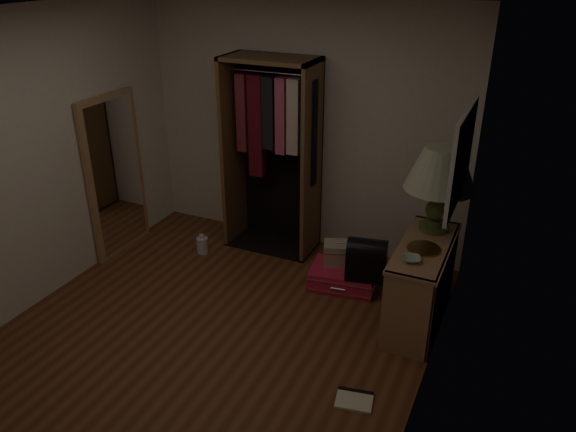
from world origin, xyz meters
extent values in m
plane|color=#582F19|center=(0.00, 0.00, 0.00)|extent=(4.00, 4.00, 0.00)
cube|color=beige|center=(0.00, 2.00, 1.30)|extent=(3.50, 0.02, 2.60)
cube|color=beige|center=(1.75, 0.00, 1.30)|extent=(0.02, 4.00, 2.60)
cube|color=beige|center=(-1.75, 0.00, 1.30)|extent=(0.02, 4.00, 2.60)
cube|color=silver|center=(0.00, 0.00, 2.60)|extent=(3.50, 4.00, 0.01)
cube|color=silver|center=(1.73, 1.00, 1.55)|extent=(0.03, 0.96, 0.76)
cube|color=black|center=(1.73, 1.00, 1.55)|extent=(0.03, 0.90, 0.70)
cube|color=silver|center=(1.71, 1.00, 1.24)|extent=(0.01, 0.88, 0.02)
cube|color=silver|center=(1.71, 1.00, 1.32)|extent=(0.01, 0.88, 0.02)
cube|color=silver|center=(1.71, 1.00, 1.39)|extent=(0.01, 0.88, 0.02)
cube|color=silver|center=(1.71, 1.00, 1.47)|extent=(0.01, 0.88, 0.02)
cube|color=silver|center=(1.71, 1.00, 1.55)|extent=(0.01, 0.88, 0.02)
cube|color=silver|center=(1.71, 1.00, 1.63)|extent=(0.01, 0.88, 0.02)
cube|color=silver|center=(1.71, 1.00, 1.71)|extent=(0.01, 0.88, 0.02)
cube|color=silver|center=(1.71, 1.00, 1.78)|extent=(0.01, 0.88, 0.02)
cube|color=silver|center=(1.71, 1.00, 1.86)|extent=(0.01, 0.88, 0.02)
cube|color=#996C4A|center=(1.54, 0.46, 0.38)|extent=(0.40, 0.03, 0.75)
cube|color=#996C4A|center=(1.54, 1.54, 0.38)|extent=(0.40, 0.03, 0.75)
cube|color=#996C4A|center=(1.54, 1.00, 0.06)|extent=(0.40, 1.04, 0.03)
cube|color=#996C4A|center=(1.54, 1.00, 0.57)|extent=(0.40, 1.04, 0.03)
cube|color=#996C4A|center=(1.54, 1.00, 0.73)|extent=(0.42, 1.12, 0.03)
cube|color=brown|center=(1.73, 1.00, 0.38)|extent=(0.02, 1.10, 0.75)
cube|color=#996C4A|center=(1.53, 1.33, 0.65)|extent=(0.36, 0.38, 0.13)
cube|color=gray|center=(1.47, 0.52, 0.19)|extent=(0.20, 0.03, 0.23)
cube|color=#4C3833|center=(1.48, 0.57, 0.19)|extent=(0.22, 0.04, 0.23)
cube|color=#B7AD99|center=(1.46, 0.61, 0.23)|extent=(0.19, 0.03, 0.30)
cube|color=brown|center=(1.47, 0.66, 0.22)|extent=(0.19, 0.04, 0.29)
cube|color=#3F4C59|center=(1.47, 0.70, 0.19)|extent=(0.20, 0.03, 0.23)
cube|color=gray|center=(1.47, 0.75, 0.22)|extent=(0.20, 0.04, 0.30)
cube|color=#59594C|center=(1.47, 0.80, 0.23)|extent=(0.21, 0.04, 0.30)
cube|color=#B2724C|center=(1.46, 0.86, 0.22)|extent=(0.18, 0.05, 0.30)
cube|color=beige|center=(1.46, 0.90, 0.22)|extent=(0.17, 0.03, 0.30)
cube|color=#332D38|center=(1.46, 0.95, 0.20)|extent=(0.18, 0.03, 0.26)
cube|color=gray|center=(1.48, 0.99, 0.22)|extent=(0.22, 0.03, 0.29)
cube|color=#4C3833|center=(1.45, 1.04, 0.23)|extent=(0.16, 0.05, 0.32)
cube|color=#B7AD99|center=(1.48, 1.10, 0.19)|extent=(0.21, 0.05, 0.23)
cube|color=brown|center=(1.45, 1.15, 0.20)|extent=(0.17, 0.05, 0.24)
cube|color=#3F4C59|center=(1.46, 1.20, 0.22)|extent=(0.18, 0.04, 0.29)
cube|color=gray|center=(1.48, 1.25, 0.21)|extent=(0.21, 0.03, 0.27)
cube|color=#59594C|center=(1.45, 1.29, 0.23)|extent=(0.17, 0.03, 0.31)
cube|color=#B2724C|center=(1.46, 1.33, 0.19)|extent=(0.19, 0.04, 0.22)
cube|color=beige|center=(1.47, 1.38, 0.23)|extent=(0.20, 0.04, 0.31)
cube|color=brown|center=(-0.70, 1.74, 1.02)|extent=(0.04, 0.50, 2.05)
cube|color=brown|center=(0.20, 1.74, 1.02)|extent=(0.04, 0.50, 2.05)
cube|color=brown|center=(-0.25, 1.74, 2.03)|extent=(0.95, 0.50, 0.04)
cube|color=black|center=(-0.25, 1.98, 1.02)|extent=(0.95, 0.02, 2.05)
cube|color=black|center=(-0.25, 1.74, 0.01)|extent=(0.95, 0.50, 0.02)
cylinder|color=silver|center=(-0.25, 1.74, 1.90)|extent=(0.87, 0.02, 0.02)
cube|color=maroon|center=(-0.55, 1.72, 1.47)|extent=(0.11, 0.14, 0.80)
cube|color=#590F19|center=(-0.40, 1.72, 1.34)|extent=(0.15, 0.10, 1.06)
cube|color=black|center=(-0.24, 1.72, 1.50)|extent=(0.12, 0.16, 0.73)
cube|color=#BF4C72|center=(-0.11, 1.72, 1.49)|extent=(0.10, 0.14, 0.77)
cube|color=beige|center=(0.02, 1.72, 1.49)|extent=(0.12, 0.13, 0.76)
cube|color=black|center=(0.17, 1.72, 1.34)|extent=(0.15, 0.10, 1.06)
cube|color=#A77D51|center=(-1.71, 1.00, 0.85)|extent=(0.05, 0.80, 1.70)
cube|color=white|center=(-1.68, 1.00, 0.85)|extent=(0.01, 0.68, 1.58)
cube|color=#D61A42|center=(0.75, 1.26, 0.10)|extent=(0.67, 0.52, 0.19)
cube|color=silver|center=(0.75, 1.26, 0.04)|extent=(0.69, 0.54, 0.01)
cube|color=silver|center=(0.75, 1.26, 0.15)|extent=(0.69, 0.54, 0.01)
cylinder|color=silver|center=(0.78, 1.03, 0.10)|extent=(0.14, 0.04, 0.02)
cube|color=tan|center=(0.68, 1.34, 0.30)|extent=(0.37, 0.31, 0.22)
cube|color=brown|center=(0.68, 1.34, 0.35)|extent=(0.38, 0.32, 0.01)
cylinder|color=silver|center=(0.68, 1.34, 0.42)|extent=(0.09, 0.04, 0.01)
cube|color=black|center=(0.99, 1.19, 0.33)|extent=(0.40, 0.30, 0.28)
cylinder|color=black|center=(0.99, 1.19, 0.47)|extent=(0.40, 0.30, 0.24)
cylinder|color=#404F26|center=(1.54, 1.33, 0.77)|extent=(0.34, 0.34, 0.04)
cylinder|color=#404F26|center=(1.54, 1.33, 0.82)|extent=(0.20, 0.20, 0.05)
sphere|color=#404F26|center=(1.54, 1.33, 0.94)|extent=(0.24, 0.24, 0.18)
cylinder|color=#404F26|center=(1.54, 1.33, 1.09)|extent=(0.08, 0.08, 0.11)
cone|color=beige|center=(1.54, 1.33, 1.32)|extent=(0.79, 0.79, 0.37)
cone|color=silver|center=(1.54, 1.33, 1.32)|extent=(0.70, 0.70, 0.35)
cylinder|color=olive|center=(1.54, 0.93, 0.76)|extent=(0.35, 0.35, 0.02)
imported|color=#97B597|center=(1.49, 0.70, 0.77)|extent=(0.19, 0.19, 0.04)
cylinder|color=silver|center=(-0.86, 1.25, 0.09)|extent=(0.14, 0.14, 0.18)
cylinder|color=silver|center=(-0.86, 1.25, 0.20)|extent=(0.06, 0.06, 0.04)
cube|color=#F1E6CB|center=(1.35, -0.19, 0.01)|extent=(0.30, 0.26, 0.02)
cube|color=black|center=(1.33, -0.10, 0.01)|extent=(0.27, 0.08, 0.02)
camera|label=1|loc=(2.20, -3.22, 2.99)|focal=35.00mm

